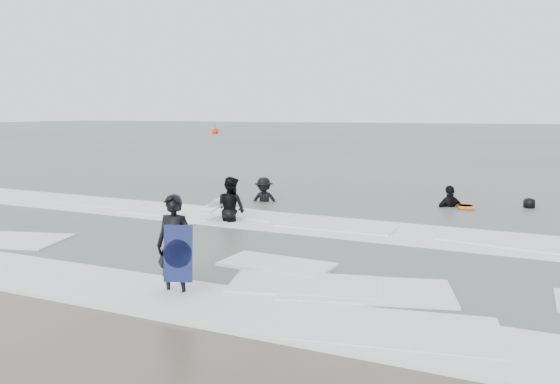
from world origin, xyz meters
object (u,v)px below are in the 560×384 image
at_px(surfer_centre, 176,295).
at_px(surfer_right_far, 529,209).
at_px(surfer_breaker, 264,203).
at_px(surfer_right_near, 450,208).
at_px(buoy, 215,131).
at_px(surfer_wading, 231,223).

bearing_deg(surfer_centre, surfer_right_far, 58.18).
relative_size(surfer_centre, surfer_breaker, 1.02).
bearing_deg(surfer_centre, surfer_breaker, 100.48).
bearing_deg(surfer_right_near, surfer_centre, 31.87).
relative_size(surfer_centre, buoy, 1.10).
bearing_deg(surfer_right_near, buoy, -94.01).
distance_m(surfer_wading, surfer_right_near, 7.58).
xyz_separation_m(surfer_centre, surfer_breaker, (-3.06, 9.41, 0.00)).
bearing_deg(surfer_breaker, surfer_wading, -93.24).
distance_m(surfer_wading, surfer_breaker, 3.58).
relative_size(surfer_wading, surfer_right_near, 1.00).
xyz_separation_m(surfer_centre, surfer_right_far, (5.46, 12.11, 0.00)).
relative_size(surfer_centre, surfer_right_near, 0.94).
xyz_separation_m(surfer_wading, surfer_breaker, (-0.73, 3.51, 0.00)).
bearing_deg(surfer_breaker, buoy, 108.73).
relative_size(surfer_right_near, buoy, 1.16).
height_order(surfer_breaker, surfer_right_far, surfer_breaker).
relative_size(surfer_breaker, surfer_right_near, 0.92).
bearing_deg(surfer_centre, surfer_wading, 104.04).
distance_m(surfer_centre, buoy, 73.56).
xyz_separation_m(surfer_wading, surfer_right_far, (7.80, 6.20, 0.00)).
distance_m(surfer_breaker, buoy, 63.98).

